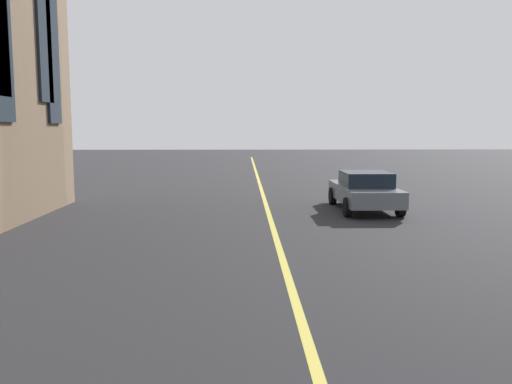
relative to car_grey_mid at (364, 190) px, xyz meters
name	(u,v)px	position (x,y,z in m)	size (l,w,h in m)	color
lane_centre_line	(276,237)	(-4.65, 3.41, -0.70)	(80.00, 0.16, 0.01)	#D8C64C
car_grey_mid	(364,190)	(0.00, 0.00, 0.00)	(4.40, 1.95, 1.37)	slate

